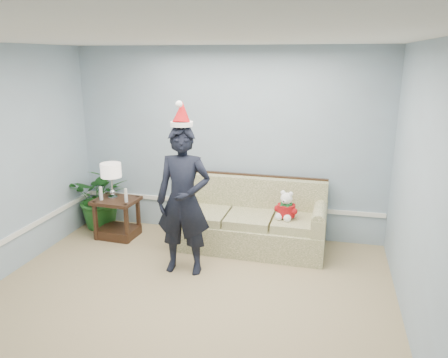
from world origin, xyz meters
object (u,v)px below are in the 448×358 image
(sofa, at_px, (251,223))
(houseplant, at_px, (102,197))
(teddy_bear, at_px, (286,209))
(man, at_px, (184,201))
(side_table, at_px, (118,222))
(table_lamp, at_px, (111,172))

(sofa, height_order, houseplant, houseplant)
(sofa, distance_m, teddy_bear, 0.59)
(houseplant, xyz_separation_m, teddy_bear, (2.82, -0.28, 0.14))
(houseplant, relative_size, man, 0.54)
(side_table, distance_m, houseplant, 0.56)
(houseplant, bearing_deg, man, -32.16)
(table_lamp, bearing_deg, teddy_bear, -0.18)
(sofa, xyz_separation_m, side_table, (-1.95, -0.15, -0.11))
(table_lamp, height_order, houseplant, table_lamp)
(sofa, xyz_separation_m, teddy_bear, (0.49, -0.14, 0.30))
(sofa, height_order, man, man)
(side_table, distance_m, teddy_bear, 2.47)
(man, height_order, teddy_bear, man)
(sofa, relative_size, teddy_bear, 5.29)
(table_lamp, distance_m, teddy_bear, 2.51)
(table_lamp, distance_m, man, 1.56)
(side_table, bearing_deg, man, -30.51)
(man, bearing_deg, teddy_bear, 31.09)
(side_table, relative_size, houseplant, 0.64)
(table_lamp, xyz_separation_m, houseplant, (-0.33, 0.28, -0.49))
(side_table, distance_m, man, 1.64)
(sofa, bearing_deg, table_lamp, -175.32)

